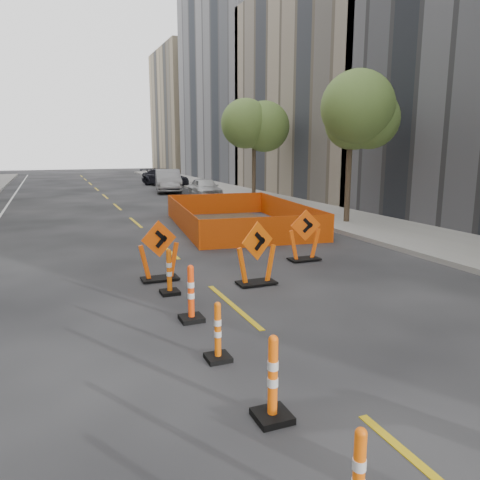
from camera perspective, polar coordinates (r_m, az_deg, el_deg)
name	(u,v)px	position (r m, az deg, el deg)	size (l,w,h in m)	color
ground_plane	(340,397)	(6.81, 12.07, -18.21)	(140.00, 140.00, 0.00)	black
sidewalk_right	(358,222)	(21.20, 14.15, 2.13)	(4.00, 90.00, 0.15)	gray
bld_right_c	(356,93)	(35.38, 13.94, 16.95)	(12.00, 16.00, 14.00)	gray
bld_right_d	(260,79)	(49.92, 2.41, 18.98)	(12.00, 18.00, 20.00)	gray
bld_right_e	(204,112)	(66.83, -4.40, 15.29)	(12.00, 14.00, 16.00)	tan
tree_r_b	(351,117)	(20.63, 13.37, 14.34)	(2.80, 2.80, 5.95)	#382B1E
tree_r_c	(254,127)	(29.37, 1.73, 13.64)	(2.80, 2.80, 5.95)	#382B1E
channelizer_2	(358,480)	(4.66, 14.24, -26.45)	(0.39, 0.39, 1.00)	#F7600A
channelizer_3	(273,378)	(5.96, 4.01, -16.43)	(0.44, 0.44, 1.11)	#FF5F0A
channelizer_4	(218,331)	(7.48, -2.73, -11.05)	(0.38, 0.38, 0.97)	#E45C09
channelizer_5	(191,293)	(9.11, -6.00, -6.45)	(0.44, 0.44, 1.12)	#FF410A
channelizer_6	(169,272)	(10.80, -8.62, -3.84)	(0.42, 0.42, 1.06)	#D65609
chevron_sign_left	(159,251)	(11.90, -9.85, -1.28)	(1.03, 0.62, 1.54)	#E74E09
chevron_sign_center	(257,253)	(11.36, 2.04, -1.63)	(1.05, 0.63, 1.57)	#FF610A
chevron_sign_right	(305,235)	(13.90, 7.90, 0.58)	(1.02, 0.61, 1.53)	#F9550A
safety_fence	(237,215)	(19.68, -0.31, 3.07)	(4.78, 8.13, 1.02)	red
parked_car_near	(205,188)	(30.98, -4.29, 6.36)	(1.58, 3.94, 1.34)	silver
parked_car_mid	(168,181)	(35.53, -8.75, 7.15)	(1.76, 5.05, 1.66)	gray
parked_car_far	(165,177)	(41.25, -9.13, 7.56)	(2.04, 5.02, 1.46)	black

